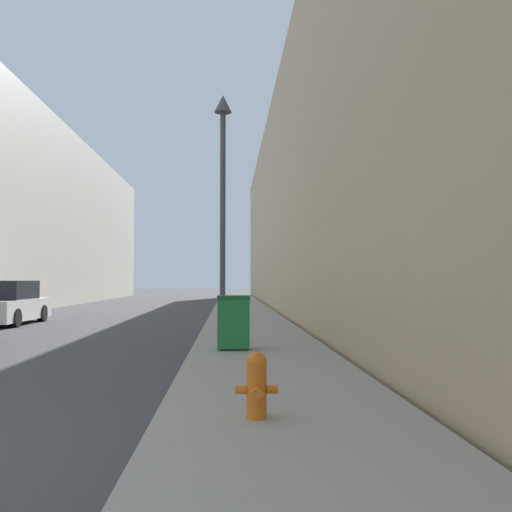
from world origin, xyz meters
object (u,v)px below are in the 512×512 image
object	(u,v)px
fire_hydrant	(257,383)
parked_sedan_near	(6,304)
trash_bin	(233,322)
lamppost	(223,182)

from	to	relation	value
fire_hydrant	parked_sedan_near	xyz separation A→B (m)	(-8.44, 15.12, 0.21)
parked_sedan_near	fire_hydrant	bearing A→B (deg)	-60.85
trash_bin	lamppost	size ratio (longest dim) A/B	0.17
trash_bin	parked_sedan_near	world-z (taller)	parked_sedan_near
trash_bin	lamppost	bearing A→B (deg)	94.68
fire_hydrant	lamppost	xyz separation A→B (m)	(-0.47, 9.31, 3.75)
parked_sedan_near	trash_bin	bearing A→B (deg)	-47.90
fire_hydrant	lamppost	distance (m)	10.05
lamppost	trash_bin	bearing A→B (deg)	-85.32
fire_hydrant	parked_sedan_near	size ratio (longest dim) A/B	0.15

